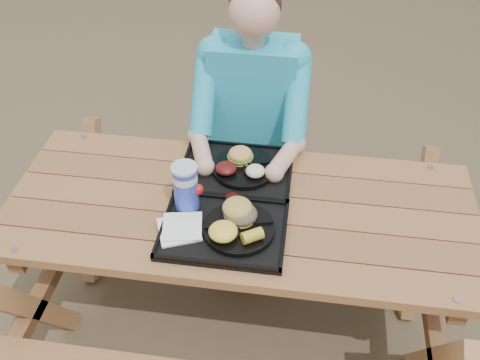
# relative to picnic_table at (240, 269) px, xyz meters

# --- Properties ---
(ground) EXTENTS (60.00, 60.00, 0.00)m
(ground) POSITION_rel_picnic_table_xyz_m (0.00, 0.00, -0.38)
(ground) COLOR #999999
(ground) RESTS_ON ground
(picnic_table) EXTENTS (1.80, 1.49, 0.75)m
(picnic_table) POSITION_rel_picnic_table_xyz_m (0.00, 0.00, 0.00)
(picnic_table) COLOR #999999
(picnic_table) RESTS_ON ground
(tray_near) EXTENTS (0.45, 0.35, 0.02)m
(tray_near) POSITION_rel_picnic_table_xyz_m (-0.04, -0.14, 0.39)
(tray_near) COLOR black
(tray_near) RESTS_ON picnic_table
(tray_far) EXTENTS (0.45, 0.35, 0.02)m
(tray_far) POSITION_rel_picnic_table_xyz_m (-0.04, 0.18, 0.39)
(tray_far) COLOR black
(tray_far) RESTS_ON picnic_table
(plate_near) EXTENTS (0.26, 0.26, 0.02)m
(plate_near) POSITION_rel_picnic_table_xyz_m (0.02, -0.15, 0.41)
(plate_near) COLOR black
(plate_near) RESTS_ON tray_near
(plate_far) EXTENTS (0.26, 0.26, 0.02)m
(plate_far) POSITION_rel_picnic_table_xyz_m (-0.01, 0.19, 0.41)
(plate_far) COLOR black
(plate_far) RESTS_ON tray_far
(napkin_stack) EXTENTS (0.19, 0.19, 0.02)m
(napkin_stack) POSITION_rel_picnic_table_xyz_m (-0.20, -0.18, 0.40)
(napkin_stack) COLOR white
(napkin_stack) RESTS_ON tray_near
(soda_cup) EXTENTS (0.09, 0.09, 0.18)m
(soda_cup) POSITION_rel_picnic_table_xyz_m (-0.19, -0.05, 0.49)
(soda_cup) COLOR #192EC1
(soda_cup) RESTS_ON tray_near
(condiment_bbq) EXTENTS (0.06, 0.06, 0.03)m
(condiment_bbq) POSITION_rel_picnic_table_xyz_m (-0.03, -0.01, 0.41)
(condiment_bbq) COLOR black
(condiment_bbq) RESTS_ON tray_near
(condiment_mustard) EXTENTS (0.04, 0.04, 0.03)m
(condiment_mustard) POSITION_rel_picnic_table_xyz_m (0.02, -0.03, 0.41)
(condiment_mustard) COLOR gold
(condiment_mustard) RESTS_ON tray_near
(sandwich) EXTENTS (0.11, 0.11, 0.12)m
(sandwich) POSITION_rel_picnic_table_xyz_m (0.02, -0.11, 0.47)
(sandwich) COLOR gold
(sandwich) RESTS_ON plate_near
(mac_cheese) EXTENTS (0.10, 0.10, 0.05)m
(mac_cheese) POSITION_rel_picnic_table_xyz_m (-0.03, -0.20, 0.44)
(mac_cheese) COLOR yellow
(mac_cheese) RESTS_ON plate_near
(corn_cob) EXTENTS (0.10, 0.10, 0.04)m
(corn_cob) POSITION_rel_picnic_table_xyz_m (0.07, -0.21, 0.44)
(corn_cob) COLOR gold
(corn_cob) RESTS_ON plate_near
(cutlery_far) EXTENTS (0.03, 0.18, 0.01)m
(cutlery_far) POSITION_rel_picnic_table_xyz_m (-0.21, 0.19, 0.40)
(cutlery_far) COLOR black
(cutlery_far) RESTS_ON tray_far
(burger) EXTENTS (0.10, 0.10, 0.09)m
(burger) POSITION_rel_picnic_table_xyz_m (-0.03, 0.23, 0.46)
(burger) COLOR #E39C50
(burger) RESTS_ON plate_far
(baked_beans) EXTENTS (0.09, 0.09, 0.04)m
(baked_beans) POSITION_rel_picnic_table_xyz_m (-0.08, 0.14, 0.43)
(baked_beans) COLOR #521110
(baked_beans) RESTS_ON plate_far
(potato_salad) EXTENTS (0.08, 0.08, 0.04)m
(potato_salad) POSITION_rel_picnic_table_xyz_m (0.04, 0.14, 0.44)
(potato_salad) COLOR beige
(potato_salad) RESTS_ON plate_far
(diner) EXTENTS (0.48, 0.84, 1.28)m
(diner) POSITION_rel_picnic_table_xyz_m (-0.03, 0.58, 0.27)
(diner) COLOR #1ABAA5
(diner) RESTS_ON ground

